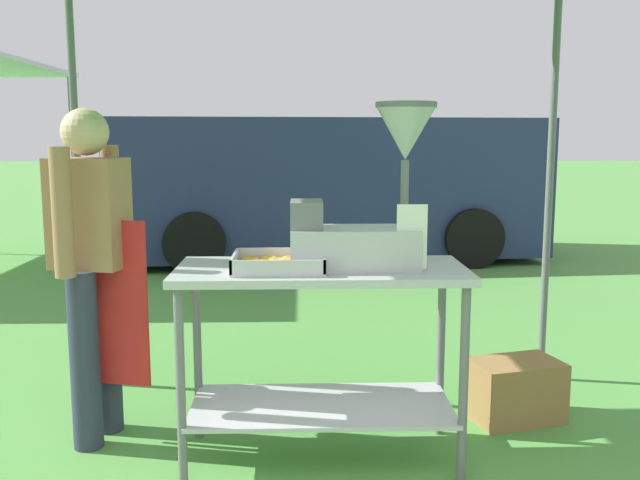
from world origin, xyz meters
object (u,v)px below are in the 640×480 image
(supply_crate, at_px, (515,390))
(van_navy, at_px, (328,186))
(menu_sign, at_px, (412,243))
(donut_tray, at_px, (278,264))
(donut_cart, at_px, (321,321))
(donut_fryer, at_px, (368,207))
(vendor, at_px, (92,258))

(supply_crate, xyz_separation_m, van_navy, (-0.79, 5.08, 0.72))
(van_navy, bearing_deg, menu_sign, -88.57)
(menu_sign, relative_size, supply_crate, 0.57)
(donut_tray, bearing_deg, van_navy, 85.54)
(supply_crate, bearing_deg, donut_cart, -158.60)
(donut_tray, distance_m, supply_crate, 1.51)
(menu_sign, distance_m, supply_crate, 1.21)
(donut_fryer, relative_size, van_navy, 0.14)
(donut_fryer, xyz_separation_m, van_navy, (0.04, 5.50, -0.30))
(menu_sign, height_order, van_navy, van_navy)
(menu_sign, bearing_deg, van_navy, 91.43)
(donut_tray, relative_size, vendor, 0.25)
(donut_cart, xyz_separation_m, menu_sign, (0.38, -0.14, 0.38))
(donut_cart, height_order, van_navy, van_navy)
(donut_cart, bearing_deg, donut_fryer, -6.35)
(donut_fryer, xyz_separation_m, supply_crate, (0.83, 0.43, -1.01))
(menu_sign, height_order, supply_crate, menu_sign)
(donut_cart, height_order, donut_fryer, donut_fryer)
(vendor, height_order, van_navy, van_navy)
(donut_tray, xyz_separation_m, van_navy, (0.43, 5.53, -0.05))
(donut_tray, height_order, menu_sign, menu_sign)
(menu_sign, distance_m, van_navy, 5.62)
(donut_cart, distance_m, supply_crate, 1.21)
(donut_tray, bearing_deg, menu_sign, -8.49)
(donut_fryer, bearing_deg, menu_sign, -32.64)
(donut_fryer, relative_size, vendor, 0.45)
(supply_crate, bearing_deg, vendor, -175.42)
(supply_crate, bearing_deg, donut_fryer, -152.76)
(menu_sign, bearing_deg, donut_tray, 171.51)
(donut_fryer, distance_m, supply_crate, 1.38)
(menu_sign, bearing_deg, donut_cart, 160.22)
(donut_cart, relative_size, donut_tray, 3.18)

